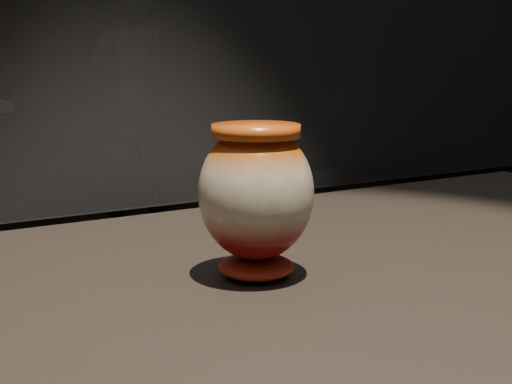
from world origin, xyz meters
TOP-DOWN VIEW (x-y plane):
  - main_vase at (0.17, 0.04)m, footprint 0.16×0.16m
  - visitor at (1.52, 4.12)m, footprint 0.61×0.42m

SIDE VIEW (x-z plane):
  - visitor at x=1.52m, z-range 0.00..1.63m
  - main_vase at x=0.17m, z-range 0.91..1.08m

